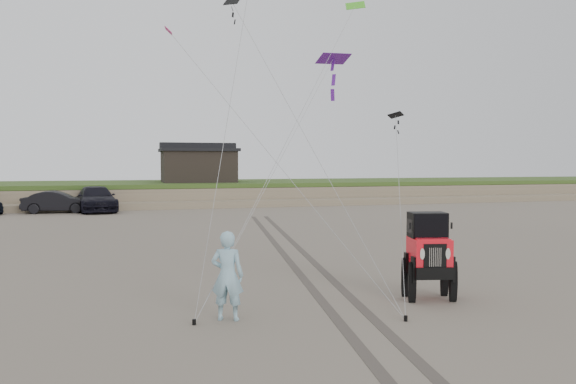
{
  "coord_description": "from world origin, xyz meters",
  "views": [
    {
      "loc": [
        -3.84,
        -11.29,
        3.38
      ],
      "look_at": [
        0.26,
        3.0,
        2.6
      ],
      "focal_mm": 35.0,
      "sensor_mm": 36.0,
      "label": 1
    }
  ],
  "objects_px": {
    "cabin": "(198,164)",
    "truck_b": "(57,202)",
    "jeep": "(429,265)",
    "man": "(227,276)",
    "truck_c": "(96,199)"
  },
  "relations": [
    {
      "from": "cabin",
      "to": "truck_b",
      "type": "bearing_deg",
      "value": -143.21
    },
    {
      "from": "jeep",
      "to": "man",
      "type": "bearing_deg",
      "value": -162.92
    },
    {
      "from": "cabin",
      "to": "truck_b",
      "type": "height_order",
      "value": "cabin"
    },
    {
      "from": "truck_c",
      "to": "jeep",
      "type": "xyz_separation_m",
      "value": [
        9.23,
        -28.75,
        0.0
      ]
    },
    {
      "from": "cabin",
      "to": "jeep",
      "type": "xyz_separation_m",
      "value": [
        1.28,
        -36.07,
        -2.38
      ]
    },
    {
      "from": "truck_b",
      "to": "man",
      "type": "relative_size",
      "value": 2.3
    },
    {
      "from": "truck_b",
      "to": "jeep",
      "type": "relative_size",
      "value": 0.96
    },
    {
      "from": "truck_b",
      "to": "truck_c",
      "type": "xyz_separation_m",
      "value": [
        2.47,
        0.48,
        0.13
      ]
    },
    {
      "from": "truck_c",
      "to": "jeep",
      "type": "bearing_deg",
      "value": -81.48
    },
    {
      "from": "cabin",
      "to": "truck_c",
      "type": "relative_size",
      "value": 1.08
    },
    {
      "from": "truck_b",
      "to": "man",
      "type": "bearing_deg",
      "value": -164.47
    },
    {
      "from": "jeep",
      "to": "truck_c",
      "type": "bearing_deg",
      "value": 120.01
    },
    {
      "from": "jeep",
      "to": "truck_b",
      "type": "bearing_deg",
      "value": 124.68
    },
    {
      "from": "cabin",
      "to": "jeep",
      "type": "bearing_deg",
      "value": -87.96
    },
    {
      "from": "man",
      "to": "truck_b",
      "type": "bearing_deg",
      "value": -54.96
    }
  ]
}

